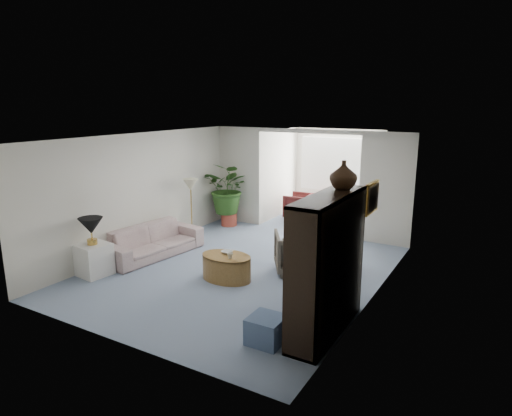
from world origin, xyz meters
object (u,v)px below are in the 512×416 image
Objects in this scene: wingback_chair at (297,252)px; entertainment_cabinet at (327,265)px; sofa at (153,241)px; coffee_table at (226,267)px; framed_picture at (373,198)px; sunroom_chair_maroon at (300,206)px; ottoman at (266,330)px; sunroom_table at (336,207)px; table_lamp at (91,226)px; cabinet_urn at (343,175)px; coffee_bowl at (227,252)px; plant_pot at (229,219)px; floor_lamp at (191,185)px; coffee_cup at (230,256)px; sunroom_chair_blue at (354,213)px; side_table_dark at (338,256)px; end_table at (94,260)px.

wingback_chair is 2.33m from entertainment_cabinet.
sofa reaches higher than coffee_table.
wingback_chair is at bearing 157.70° from framed_picture.
sunroom_chair_maroon is at bearing 126.38° from framed_picture.
coffee_table is 4.62m from sunroom_chair_maroon.
ottoman is 0.89× the size of sunroom_table.
framed_picture is 0.53× the size of coffee_table.
table_lamp is 4.66m from cabinet_urn.
sunroom_chair_maroon is at bearing 97.55° from coffee_bowl.
plant_pot is at bearing 122.97° from coffee_bowl.
floor_lamp is 3.31m from wingback_chair.
sofa is 20.67× the size of coffee_cup.
table_lamp is at bearing 147.62° from sunroom_chair_blue.
framed_picture is 5.67m from sunroom_table.
sunroom_chair_maroon is (1.31, 1.54, 0.19)m from plant_pot.
sunroom_chair_blue is (-1.37, 4.93, -1.78)m from cabinet_urn.
sunroom_table is at bearing 110.76° from side_table_dark.
sunroom_chair_blue is (3.02, 2.81, -0.89)m from floor_lamp.
wingback_chair reaches higher than coffee_cup.
table_lamp reaches higher than coffee_cup.
coffee_cup is at bearing -56.13° from plant_pot.
plant_pot is at bearing 128.36° from ottoman.
coffee_cup is 0.05× the size of entertainment_cabinet.
sunroom_chair_blue is at bearing 110.81° from framed_picture.
floor_lamp is 1.82× the size of coffee_bowl.
coffee_cup is 2.66m from cabinet_urn.
cabinet_urn reaches higher than sofa.
framed_picture is at bearing -31.16° from plant_pot.
sunroom_table is (2.33, 6.37, -0.68)m from table_lamp.
cabinet_urn is at bearing -91.92° from sofa.
sunroom_chair_blue reaches higher than sunroom_table.
framed_picture is 4.69m from sofa.
table_lamp is 0.67× the size of side_table_dark.
sunroom_table is at bearing -111.78° from wingback_chair.
coffee_table is at bearing 146.31° from coffee_cup.
cabinet_urn is (1.29, -1.35, 1.75)m from wingback_chair.
entertainment_cabinet is (4.39, -2.63, -0.28)m from floor_lamp.
sunroom_chair_maroon is (1.58, 5.62, 0.06)m from end_table.
table_lamp is 6.82m from sunroom_table.
coffee_table is (2.03, -0.30, -0.09)m from sofa.
framed_picture is 4.70m from sunroom_chair_blue.
plant_pot is at bearing 115.14° from sunroom_chair_blue.
end_table reaches higher than coffee_bowl.
end_table is at bearing -177.59° from entertainment_cabinet.
coffee_cup is 4.73m from sunroom_chair_blue.
wingback_chair is (3.10, -0.78, -0.87)m from floor_lamp.
cabinet_urn is at bearing 8.78° from table_lamp.
table_lamp is at bearing -148.81° from side_table_dark.
sunroom_table is (-0.83, 4.33, -0.12)m from wingback_chair.
cabinet_urn reaches higher than plant_pot.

